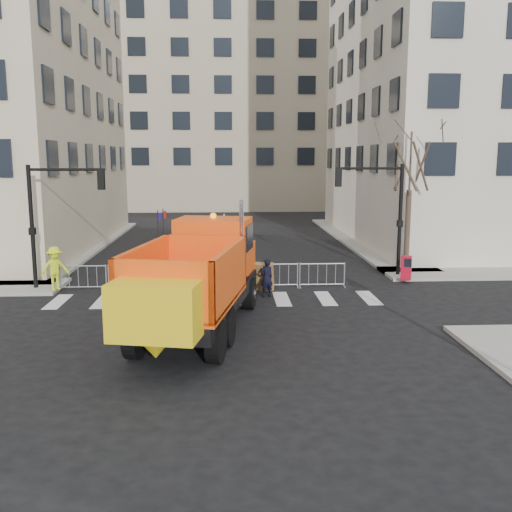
{
  "coord_description": "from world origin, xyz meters",
  "views": [
    {
      "loc": [
        0.3,
        -17.03,
        5.7
      ],
      "look_at": [
        1.29,
        2.5,
        2.31
      ],
      "focal_mm": 40.0,
      "sensor_mm": 36.0,
      "label": 1
    }
  ],
  "objects_px": {
    "plow_truck": "(198,276)",
    "worker": "(55,268)",
    "newspaper_box": "(406,268)",
    "cop_c": "(251,272)",
    "cop_a": "(266,278)",
    "cop_b": "(219,268)"
  },
  "relations": [
    {
      "from": "plow_truck",
      "to": "cop_a",
      "type": "xyz_separation_m",
      "value": [
        2.57,
        4.76,
        -1.1
      ]
    },
    {
      "from": "plow_truck",
      "to": "cop_c",
      "type": "bearing_deg",
      "value": -7.09
    },
    {
      "from": "plow_truck",
      "to": "cop_b",
      "type": "relative_size",
      "value": 5.66
    },
    {
      "from": "cop_a",
      "to": "newspaper_box",
      "type": "height_order",
      "value": "cop_a"
    },
    {
      "from": "plow_truck",
      "to": "cop_c",
      "type": "distance_m",
      "value": 6.27
    },
    {
      "from": "plow_truck",
      "to": "cop_b",
      "type": "distance_m",
      "value": 5.94
    },
    {
      "from": "newspaper_box",
      "to": "cop_c",
      "type": "bearing_deg",
      "value": -145.53
    },
    {
      "from": "plow_truck",
      "to": "newspaper_box",
      "type": "relative_size",
      "value": 10.33
    },
    {
      "from": "cop_b",
      "to": "newspaper_box",
      "type": "relative_size",
      "value": 1.83
    },
    {
      "from": "cop_c",
      "to": "worker",
      "type": "distance_m",
      "value": 8.3
    },
    {
      "from": "plow_truck",
      "to": "worker",
      "type": "bearing_deg",
      "value": 58.49
    },
    {
      "from": "plow_truck",
      "to": "cop_b",
      "type": "xyz_separation_m",
      "value": [
        0.59,
        5.84,
        -0.89
      ]
    },
    {
      "from": "cop_c",
      "to": "cop_a",
      "type": "bearing_deg",
      "value": 63.91
    },
    {
      "from": "cop_a",
      "to": "worker",
      "type": "height_order",
      "value": "worker"
    },
    {
      "from": "worker",
      "to": "cop_c",
      "type": "bearing_deg",
      "value": -35.17
    },
    {
      "from": "cop_c",
      "to": "cop_b",
      "type": "bearing_deg",
      "value": -54.18
    },
    {
      "from": "cop_a",
      "to": "cop_b",
      "type": "distance_m",
      "value": 2.27
    },
    {
      "from": "cop_a",
      "to": "worker",
      "type": "distance_m",
      "value": 8.98
    },
    {
      "from": "plow_truck",
      "to": "newspaper_box",
      "type": "xyz_separation_m",
      "value": [
        9.16,
        7.1,
        -1.2
      ]
    },
    {
      "from": "cop_a",
      "to": "cop_c",
      "type": "xyz_separation_m",
      "value": [
        -0.61,
        1.1,
        0.04
      ]
    },
    {
      "from": "worker",
      "to": "newspaper_box",
      "type": "bearing_deg",
      "value": -30.52
    },
    {
      "from": "plow_truck",
      "to": "cop_a",
      "type": "bearing_deg",
      "value": -16.99
    }
  ]
}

